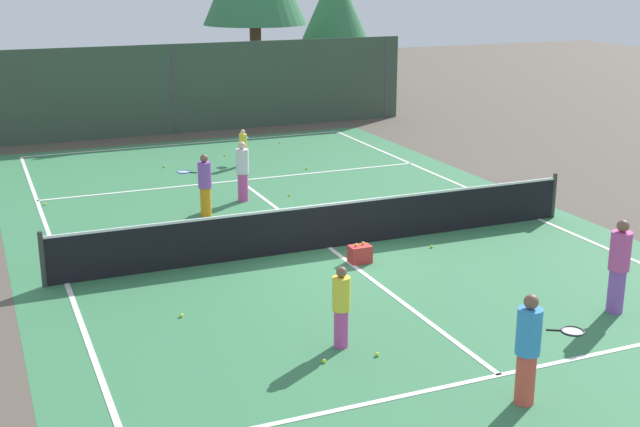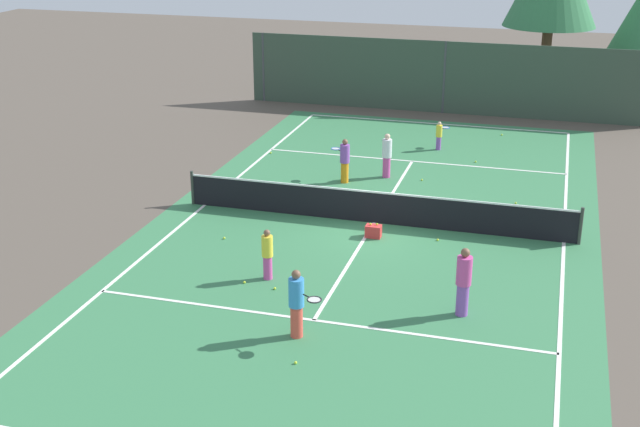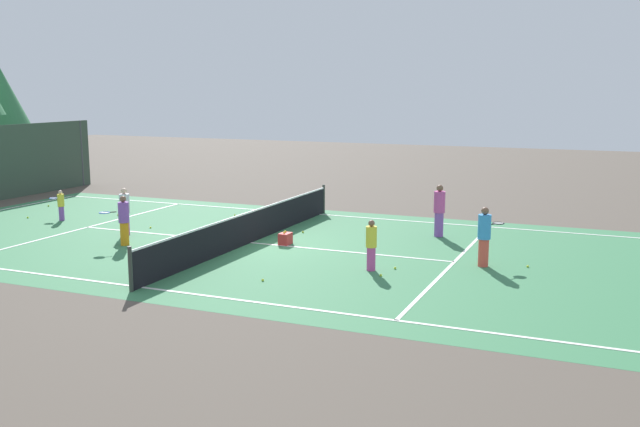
% 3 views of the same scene
% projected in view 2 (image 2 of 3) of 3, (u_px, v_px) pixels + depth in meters
% --- Properties ---
extents(ground_plane, '(80.00, 80.00, 0.00)m').
position_uv_depth(ground_plane, '(374.00, 223.00, 25.17)').
color(ground_plane, brown).
extents(court_surface, '(13.00, 25.00, 0.01)m').
position_uv_depth(court_surface, '(374.00, 223.00, 25.16)').
color(court_surface, '#387A4C').
rests_on(court_surface, ground_plane).
extents(tennis_net, '(11.90, 0.10, 1.10)m').
position_uv_depth(tennis_net, '(375.00, 207.00, 24.98)').
color(tennis_net, '#333833').
rests_on(tennis_net, ground_plane).
extents(perimeter_fence, '(18.00, 0.12, 3.20)m').
position_uv_depth(perimeter_fence, '(444.00, 78.00, 37.15)').
color(perimeter_fence, '#384C3D').
rests_on(perimeter_fence, ground_plane).
extents(player_0, '(0.50, 0.82, 1.11)m').
position_uv_depth(player_0, '(439.00, 135.00, 32.13)').
color(player_0, purple).
rests_on(player_0, ground_plane).
extents(player_1, '(0.90, 0.69, 1.62)m').
position_uv_depth(player_1, '(297.00, 303.00, 18.43)').
color(player_1, '#E54C3F').
rests_on(player_1, ground_plane).
extents(player_2, '(0.33, 0.33, 1.56)m').
position_uv_depth(player_2, '(387.00, 155.00, 28.92)').
color(player_2, '#D14799').
rests_on(player_2, ground_plane).
extents(player_3, '(0.29, 0.29, 1.36)m').
position_uv_depth(player_3, '(267.00, 254.00, 21.28)').
color(player_3, '#D14799').
rests_on(player_3, ground_plane).
extents(player_4, '(0.82, 0.77, 1.53)m').
position_uv_depth(player_4, '(345.00, 160.00, 28.40)').
color(player_4, orange).
rests_on(player_4, ground_plane).
extents(player_5, '(0.36, 0.36, 1.69)m').
position_uv_depth(player_5, '(464.00, 281.00, 19.38)').
color(player_5, purple).
rests_on(player_5, ground_plane).
extents(ball_crate, '(0.45, 0.30, 0.43)m').
position_uv_depth(ball_crate, '(373.00, 231.00, 24.06)').
color(ball_crate, red).
rests_on(ball_crate, ground_plane).
extents(tennis_ball_0, '(0.07, 0.07, 0.07)m').
position_uv_depth(tennis_ball_0, '(476.00, 162.00, 30.76)').
color(tennis_ball_0, '#CCE533').
rests_on(tennis_ball_0, ground_plane).
extents(tennis_ball_1, '(0.07, 0.07, 0.07)m').
position_uv_depth(tennis_ball_1, '(440.00, 138.00, 33.68)').
color(tennis_ball_1, '#CCE533').
rests_on(tennis_ball_1, ground_plane).
extents(tennis_ball_2, '(0.07, 0.07, 0.07)m').
position_uv_depth(tennis_ball_2, '(438.00, 240.00, 23.85)').
color(tennis_ball_2, '#CCE533').
rests_on(tennis_ball_2, ground_plane).
extents(tennis_ball_3, '(0.07, 0.07, 0.07)m').
position_uv_depth(tennis_ball_3, '(383.00, 140.00, 33.49)').
color(tennis_ball_3, '#CCE533').
rests_on(tennis_ball_3, ground_plane).
extents(tennis_ball_4, '(0.07, 0.07, 0.07)m').
position_uv_depth(tennis_ball_4, '(422.00, 180.00, 28.82)').
color(tennis_ball_4, '#CCE533').
rests_on(tennis_ball_4, ground_plane).
extents(tennis_ball_5, '(0.07, 0.07, 0.07)m').
position_uv_depth(tennis_ball_5, '(275.00, 288.00, 20.92)').
color(tennis_ball_5, '#CCE533').
rests_on(tennis_ball_5, ground_plane).
extents(tennis_ball_6, '(0.07, 0.07, 0.07)m').
position_uv_depth(tennis_ball_6, '(502.00, 135.00, 34.18)').
color(tennis_ball_6, '#CCE533').
rests_on(tennis_ball_6, ground_plane).
extents(tennis_ball_7, '(0.07, 0.07, 0.07)m').
position_uv_depth(tennis_ball_7, '(516.00, 203.00, 26.67)').
color(tennis_ball_7, '#CCE533').
rests_on(tennis_ball_7, ground_plane).
extents(tennis_ball_8, '(0.07, 0.07, 0.07)m').
position_uv_depth(tennis_ball_8, '(271.00, 153.00, 31.82)').
color(tennis_ball_8, '#CCE533').
rests_on(tennis_ball_8, ground_plane).
extents(tennis_ball_9, '(0.07, 0.07, 0.07)m').
position_uv_depth(tennis_ball_9, '(224.00, 238.00, 23.97)').
color(tennis_ball_9, '#CCE533').
rests_on(tennis_ball_9, ground_plane).
extents(tennis_ball_10, '(0.07, 0.07, 0.07)m').
position_uv_depth(tennis_ball_10, '(296.00, 363.00, 17.62)').
color(tennis_ball_10, '#CCE533').
rests_on(tennis_ball_10, ground_plane).
extents(tennis_ball_11, '(0.07, 0.07, 0.07)m').
position_uv_depth(tennis_ball_11, '(244.00, 282.00, 21.25)').
color(tennis_ball_11, '#CCE533').
rests_on(tennis_ball_11, ground_plane).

